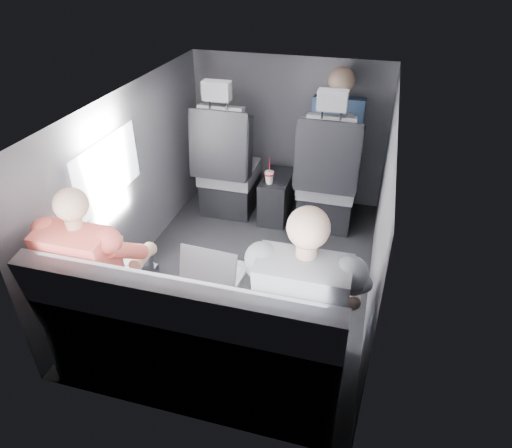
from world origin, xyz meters
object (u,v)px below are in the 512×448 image
(center_console, at_px, (276,197))
(laptop_black, at_px, (304,282))
(passenger_rear_right, at_px, (306,306))
(laptop_silver, at_px, (214,269))
(laptop_white, at_px, (107,254))
(passenger_front_right, at_px, (336,135))
(rear_bench, at_px, (196,344))
(passenger_rear_left, at_px, (101,272))
(soda_cup, at_px, (269,177))
(front_seat_right, at_px, (327,185))
(front_seat_left, at_px, (227,173))

(center_console, relative_size, laptop_black, 1.22)
(laptop_black, distance_m, passenger_rear_right, 0.21)
(laptop_silver, bearing_deg, laptop_white, -176.66)
(center_console, relative_size, passenger_front_right, 0.53)
(passenger_front_right, bearing_deg, laptop_black, -87.81)
(rear_bench, relative_size, laptop_silver, 4.76)
(center_console, relative_size, laptop_silver, 1.43)
(passenger_rear_left, distance_m, passenger_front_right, 2.32)
(passenger_rear_right, bearing_deg, soda_cup, 109.72)
(soda_cup, xyz_separation_m, passenger_rear_right, (0.61, -1.71, 0.18))
(laptop_silver, xyz_separation_m, laptop_black, (0.51, 0.03, -0.00))
(front_seat_right, bearing_deg, front_seat_left, 180.00)
(center_console, bearing_deg, laptop_black, -72.02)
(soda_cup, height_order, laptop_black, laptop_black)
(passenger_rear_left, bearing_deg, center_console, 72.44)
(center_console, xyz_separation_m, passenger_front_right, (0.46, 0.22, 0.56))
(laptop_white, bearing_deg, passenger_rear_left, -74.85)
(rear_bench, distance_m, laptop_white, 0.74)
(center_console, xyz_separation_m, laptop_silver, (0.03, -1.67, 0.43))
(soda_cup, bearing_deg, passenger_rear_right, -70.28)
(laptop_silver, bearing_deg, front_seat_right, 75.48)
(soda_cup, bearing_deg, front_seat_left, 166.68)
(soda_cup, bearing_deg, passenger_rear_left, -107.75)
(laptop_silver, height_order, passenger_front_right, passenger_front_right)
(passenger_front_right, bearing_deg, soda_cup, -144.58)
(soda_cup, bearing_deg, passenger_front_right, 35.42)
(center_console, distance_m, rear_bench, 1.94)
(laptop_white, height_order, passenger_front_right, passenger_front_right)
(front_seat_left, xyz_separation_m, passenger_rear_right, (1.03, -1.81, 0.24))
(soda_cup, height_order, passenger_rear_right, passenger_rear_right)
(passenger_rear_left, height_order, passenger_front_right, passenger_front_right)
(laptop_white, bearing_deg, passenger_front_right, 60.68)
(front_seat_left, height_order, front_seat_right, same)
(soda_cup, relative_size, passenger_rear_right, 0.19)
(rear_bench, distance_m, laptop_silver, 0.42)
(center_console, bearing_deg, front_seat_right, -5.07)
(soda_cup, bearing_deg, laptop_white, -110.34)
(rear_bench, distance_m, passenger_rear_left, 0.67)
(center_console, bearing_deg, front_seat_left, -174.93)
(front_seat_left, distance_m, passenger_rear_left, 1.82)
(laptop_white, height_order, passenger_rear_left, passenger_rear_left)
(front_seat_left, height_order, passenger_rear_left, front_seat_left)
(laptop_white, bearing_deg, center_console, 70.06)
(passenger_rear_right, bearing_deg, passenger_rear_left, 179.94)
(laptop_white, distance_m, laptop_black, 1.16)
(front_seat_left, bearing_deg, center_console, 5.07)
(center_console, bearing_deg, passenger_rear_left, -107.56)
(passenger_front_right, bearing_deg, rear_bench, -102.09)
(laptop_black, xyz_separation_m, passenger_rear_left, (-1.12, -0.20, -0.01))
(front_seat_right, distance_m, rear_bench, 1.96)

